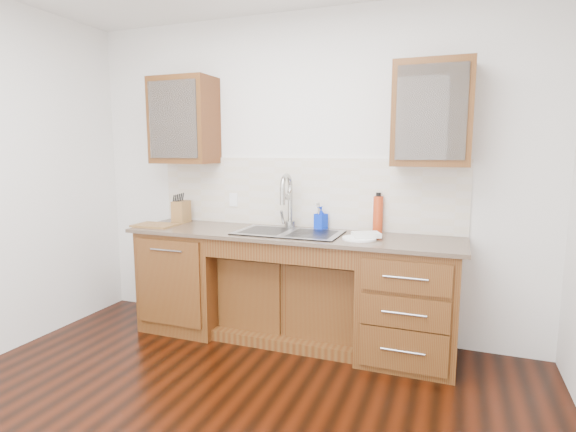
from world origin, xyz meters
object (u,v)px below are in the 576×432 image
at_px(soap_bottle, 321,218).
at_px(cutting_board, 155,225).
at_px(plate, 359,238).
at_px(water_bottle, 378,215).
at_px(knife_block, 181,212).

distance_m(soap_bottle, cutting_board, 1.45).
distance_m(plate, cutting_board, 1.79).
bearing_deg(soap_bottle, cutting_board, -143.60).
distance_m(water_bottle, plate, 0.36).
distance_m(knife_block, cutting_board, 0.28).
relative_size(water_bottle, knife_block, 1.47).
xyz_separation_m(soap_bottle, water_bottle, (0.47, 0.02, 0.05)).
distance_m(soap_bottle, knife_block, 1.30).
height_order(plate, cutting_board, cutting_board).
xyz_separation_m(plate, knife_block, (-1.68, 0.20, 0.09)).
height_order(water_bottle, cutting_board, water_bottle).
height_order(soap_bottle, plate, soap_bottle).
height_order(soap_bottle, water_bottle, water_bottle).
relative_size(water_bottle, plate, 1.15).
bearing_deg(plate, cutting_board, -178.71).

